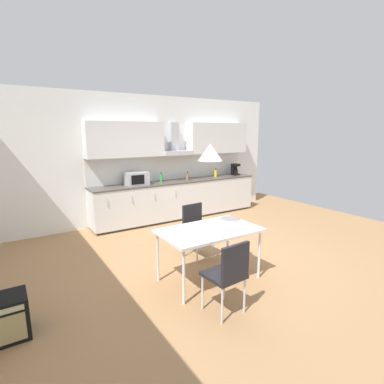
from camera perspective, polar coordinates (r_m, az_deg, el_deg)
The scene contains 14 objects.
ground_plane at distance 4.97m, azimuth 2.17°, elevation -12.96°, with size 9.36×7.95×0.02m, color #9E754C.
wall_back at distance 6.94m, azimuth -10.59°, elevation 6.15°, with size 7.49×0.10×2.85m, color white.
kitchen_counter at distance 7.17m, azimuth -2.56°, elevation -1.35°, with size 4.16×0.62×0.90m.
backsplash_tile at distance 7.30m, azimuth -3.74°, elevation 4.72°, with size 4.14×0.02×0.58m, color silver.
upper_wall_cabinets at distance 7.11m, azimuth -3.19°, elevation 10.02°, with size 4.14×0.40×0.75m.
microwave at distance 6.61m, azimuth -10.52°, elevation 2.55°, with size 0.48×0.35×0.28m.
coffee_maker at distance 8.10m, azimuth 8.16°, elevation 4.30°, with size 0.18×0.19×0.30m.
bottle_brown at distance 7.16m, azimuth -0.90°, elevation 3.01°, with size 0.07×0.07×0.21m.
bottle_yellow at distance 7.71m, azimuth 4.53°, elevation 3.60°, with size 0.08×0.08×0.22m.
bottle_green at distance 6.93m, azimuth -5.90°, elevation 2.70°, with size 0.07×0.07×0.22m.
dining_table at distance 4.12m, azimuth 3.31°, elevation -7.74°, with size 1.35×0.81×0.74m.
chair_far_right at distance 4.95m, azimuth 0.74°, elevation -6.32°, with size 0.43×0.43×0.87m.
chair_near_left at distance 3.44m, azimuth 7.02°, elevation -14.69°, with size 0.43×0.43×0.87m.
pendant_lamp at distance 3.90m, azimuth 3.49°, elevation 7.55°, with size 0.32×0.32×0.22m, color silver.
Camera 1 is at (-2.58, -3.71, 2.04)m, focal length 28.00 mm.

